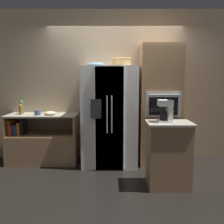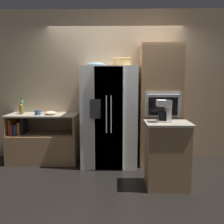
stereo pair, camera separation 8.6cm
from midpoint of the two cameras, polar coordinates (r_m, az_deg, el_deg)
name	(u,v)px [view 1 (the left image)]	position (r m, az deg, el deg)	size (l,w,h in m)	color
ground_plane	(115,165)	(4.58, 0.09, -11.98)	(20.00, 20.00, 0.00)	black
wall_back	(115,86)	(4.78, 0.07, 5.99)	(12.00, 0.06, 2.80)	tan
counter_left	(42,145)	(4.81, -16.19, -7.23)	(1.25, 0.56, 0.90)	#A87F56
refrigerator	(109,116)	(4.43, -1.21, -0.97)	(0.96, 0.76, 1.75)	white
wall_oven	(159,105)	(4.54, 10.23, 1.56)	(0.72, 0.66, 2.13)	#A87F56
island_counter	(168,154)	(3.67, 12.02, -9.47)	(0.63, 0.49, 0.94)	#A87F56
wicker_basket	(121,62)	(4.43, 1.55, 11.39)	(0.34, 0.34, 0.14)	tan
fruit_bowl	(96,64)	(4.47, -4.32, 10.80)	(0.31, 0.31, 0.07)	#668C99
bottle_tall	(21,106)	(4.92, -20.51, 1.20)	(0.07, 0.07, 0.30)	#33723F
bottle_short	(20,109)	(4.78, -20.72, 0.67)	(0.07, 0.07, 0.23)	brown
mug	(37,113)	(4.61, -17.27, -0.15)	(0.13, 0.10, 0.09)	#384C7A
mixing_bowl	(50,113)	(4.59, -14.57, -0.23)	(0.21, 0.21, 0.07)	beige
coffee_maker	(166,110)	(3.55, 11.59, 0.46)	(0.19, 0.19, 0.31)	white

